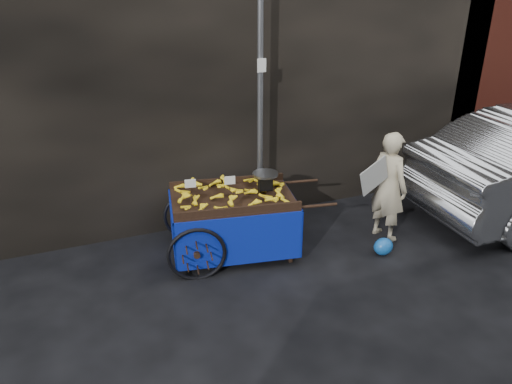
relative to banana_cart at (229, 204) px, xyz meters
name	(u,v)px	position (x,y,z in m)	size (l,w,h in m)	color
ground	(276,271)	(0.39, -0.67, -0.75)	(80.00, 80.00, 0.00)	black
building_wall	(235,43)	(0.79, 1.93, 1.75)	(13.50, 2.00, 5.00)	black
street_pole	(260,94)	(0.69, 0.63, 1.26)	(0.12, 0.10, 4.00)	slate
banana_cart	(229,204)	(0.00, 0.00, 0.00)	(2.36, 1.36, 1.21)	black
vendor	(389,186)	(2.22, -0.40, 0.05)	(0.91, 0.66, 1.59)	#C0B18E
plastic_bag	(383,247)	(1.93, -0.82, -0.62)	(0.27, 0.22, 0.25)	#1758AF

